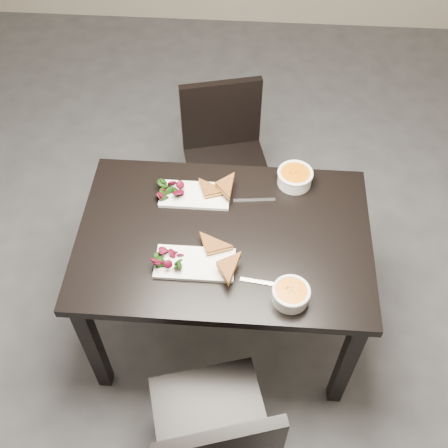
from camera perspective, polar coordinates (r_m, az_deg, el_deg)
name	(u,v)px	position (r m, az deg, el deg)	size (l,w,h in m)	color
ground	(159,264)	(3.08, -6.73, -4.17)	(5.00, 5.00, 0.00)	#47474C
table	(224,249)	(2.31, 0.00, -2.61)	(1.20, 0.80, 0.75)	black
chair_near	(215,436)	(2.14, -0.98, -21.21)	(0.52, 0.52, 0.85)	black
chair_far	(225,152)	(2.94, 0.09, 7.49)	(0.51, 0.51, 0.85)	black
plate_near	(195,263)	(2.14, -3.04, -4.12)	(0.31, 0.15, 0.02)	white
sandwich_near	(212,256)	(2.12, -1.29, -3.39)	(0.15, 0.12, 0.05)	#9C5220
salad_near	(169,258)	(2.13, -5.75, -3.51)	(0.10, 0.09, 0.04)	black
soup_bowl_near	(291,294)	(2.05, 6.97, -7.23)	(0.14, 0.14, 0.06)	white
cutlery_near	(264,283)	(2.11, 4.13, -6.09)	(0.18, 0.02, 0.00)	silver
plate_far	(195,195)	(2.37, -3.04, 3.02)	(0.30, 0.15, 0.01)	white
sandwich_far	(210,194)	(2.33, -1.51, 3.19)	(0.15, 0.11, 0.05)	#9C5220
salad_far	(171,189)	(2.36, -5.49, 3.59)	(0.09, 0.08, 0.04)	black
soup_bowl_far	(295,177)	(2.41, 7.38, 4.91)	(0.16, 0.16, 0.07)	white
cutlery_far	(254,200)	(2.35, 3.17, 2.50)	(0.18, 0.02, 0.00)	silver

